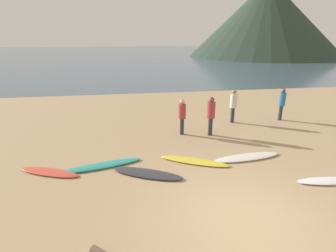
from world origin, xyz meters
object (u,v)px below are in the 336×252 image
(person_0, at_px, (233,103))
(person_2, at_px, (211,113))
(surfboard_1, at_px, (102,165))
(surfboard_3, at_px, (194,161))
(surfboard_2, at_px, (147,173))
(surfboard_4, at_px, (247,157))
(person_3, at_px, (282,102))
(surfboard_0, at_px, (49,172))
(surfboard_5, at_px, (330,181))
(person_1, at_px, (182,114))

(person_0, bearing_deg, person_2, 63.46)
(person_0, bearing_deg, surfboard_1, 52.33)
(surfboard_1, xyz_separation_m, surfboard_3, (3.09, -0.18, -0.00))
(surfboard_2, height_order, surfboard_4, surfboard_2)
(surfboard_2, xyz_separation_m, person_3, (7.21, 4.56, 0.91))
(surfboard_0, xyz_separation_m, person_2, (6.02, 2.43, 0.95))
(person_3, bearing_deg, surfboard_4, 17.05)
(surfboard_2, bearing_deg, person_2, 71.62)
(surfboard_5, relative_size, person_1, 1.28)
(person_0, relative_size, person_3, 1.01)
(surfboard_4, relative_size, person_2, 1.49)
(surfboard_5, distance_m, person_2, 5.01)
(surfboard_3, height_order, surfboard_5, surfboard_5)
(surfboard_4, distance_m, surfboard_5, 2.56)
(surfboard_5, xyz_separation_m, person_2, (-2.27, 4.36, 0.95))
(surfboard_4, xyz_separation_m, person_3, (3.65, 3.97, 0.92))
(surfboard_1, height_order, person_1, person_1)
(surfboard_4, height_order, person_0, person_0)
(surfboard_2, relative_size, person_1, 1.46)
(person_0, height_order, person_3, person_0)
(surfboard_3, distance_m, person_2, 2.94)
(surfboard_1, height_order, person_0, person_0)
(surfboard_1, height_order, surfboard_3, surfboard_1)
(person_0, bearing_deg, surfboard_4, 95.22)
(surfboard_2, bearing_deg, surfboard_5, 12.07)
(person_3, bearing_deg, person_2, -10.48)
(person_1, relative_size, person_3, 0.96)
(person_0, xyz_separation_m, person_1, (-2.83, -1.24, -0.05))
(surfboard_1, bearing_deg, surfboard_0, 173.24)
(surfboard_3, xyz_separation_m, surfboard_4, (1.91, -0.01, 0.00))
(surfboard_3, relative_size, person_2, 1.41)
(surfboard_5, bearing_deg, person_1, 133.13)
(surfboard_2, bearing_deg, person_0, 70.81)
(surfboard_3, bearing_deg, surfboard_4, 27.27)
(surfboard_1, bearing_deg, surfboard_5, -30.74)
(surfboard_4, distance_m, person_2, 2.68)
(surfboard_1, distance_m, person_0, 7.23)
(surfboard_4, xyz_separation_m, person_1, (-1.75, 2.75, 0.88))
(person_1, bearing_deg, surfboard_4, -76.53)
(surfboard_5, relative_size, person_0, 1.21)
(surfboard_4, distance_m, person_0, 4.23)
(surfboard_5, distance_m, person_1, 5.87)
(surfboard_3, height_order, person_0, person_0)
(person_2, bearing_deg, person_3, -36.53)
(surfboard_3, relative_size, person_1, 1.53)
(surfboard_2, height_order, surfboard_3, surfboard_2)
(surfboard_4, relative_size, person_1, 1.61)
(person_2, bearing_deg, surfboard_3, -175.25)
(person_1, bearing_deg, surfboard_5, -72.61)
(person_2, bearing_deg, person_0, -13.30)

